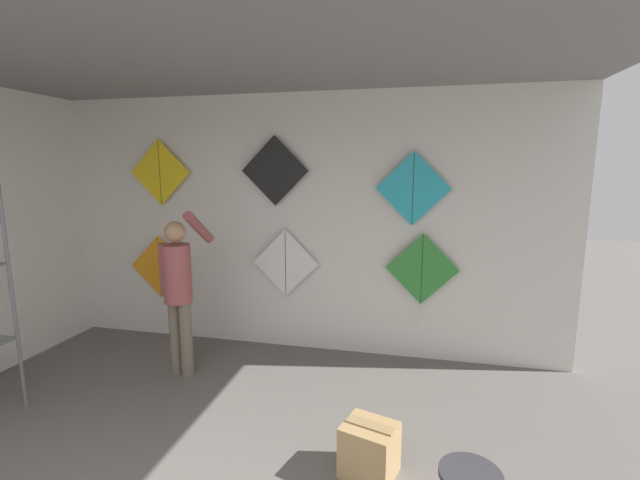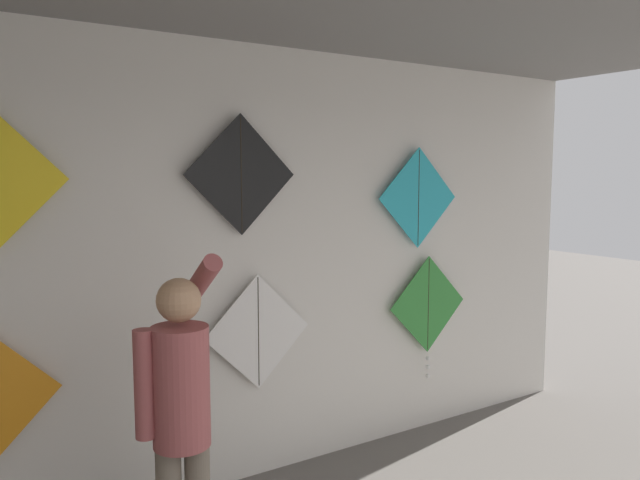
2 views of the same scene
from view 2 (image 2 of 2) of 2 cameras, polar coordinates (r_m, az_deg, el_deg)
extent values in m
cube|color=silver|center=(4.04, -6.63, -2.42)|extent=(5.99, 0.06, 2.80)
cylinder|color=#9E4C4C|center=(3.00, -12.61, -12.93)|extent=(0.26, 0.26, 0.56)
sphere|color=tan|center=(2.89, -12.80, -5.39)|extent=(0.20, 0.20, 0.20)
cylinder|color=#9E4C4C|center=(2.97, -15.75, -12.57)|extent=(0.09, 0.09, 0.50)
cylinder|color=#9E4C4C|center=(3.10, -11.17, -4.18)|extent=(0.09, 0.46, 0.36)
cube|color=white|center=(4.05, -5.67, -8.34)|extent=(0.75, 0.01, 0.75)
cylinder|color=black|center=(4.05, -5.66, -8.35)|extent=(0.01, 0.01, 0.71)
cube|color=#338C38|center=(4.88, 9.86, -5.81)|extent=(0.75, 0.01, 0.75)
cylinder|color=black|center=(4.87, 9.87, -5.81)|extent=(0.01, 0.01, 0.71)
sphere|color=white|center=(4.97, 9.84, -10.60)|extent=(0.04, 0.04, 0.04)
sphere|color=white|center=(4.99, 9.83, -11.37)|extent=(0.04, 0.04, 0.04)
sphere|color=white|center=(5.02, 9.81, -12.13)|extent=(0.04, 0.04, 0.04)
cube|color=black|center=(3.88, -7.23, 5.94)|extent=(0.75, 0.01, 0.75)
cylinder|color=black|center=(3.88, -7.22, 5.95)|extent=(0.01, 0.01, 0.71)
cube|color=#28B2C6|center=(4.70, 8.98, 3.83)|extent=(0.75, 0.01, 0.75)
cylinder|color=black|center=(4.69, 9.00, 3.83)|extent=(0.01, 0.01, 0.71)
camera|label=1|loc=(3.30, 73.08, 2.41)|focal=24.00mm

